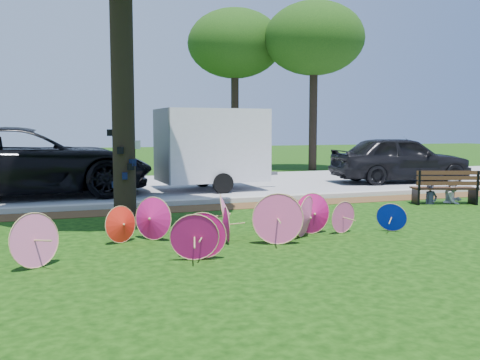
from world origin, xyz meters
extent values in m
plane|color=black|center=(0.00, 0.00, 0.00)|extent=(90.00, 90.00, 0.00)
cube|color=#472D16|center=(0.00, 4.50, 0.01)|extent=(90.00, 1.00, 0.01)
cube|color=#B7B5AD|center=(0.00, 5.20, 0.06)|extent=(90.00, 0.30, 0.12)
cube|color=gray|center=(0.00, 9.35, 0.01)|extent=(90.00, 8.00, 0.01)
cylinder|color=black|center=(-1.57, 2.95, 2.97)|extent=(0.44, 0.44, 5.94)
cone|color=red|center=(1.11, 1.37, 0.34)|extent=(0.69, 0.43, 0.69)
cone|color=#B81262|center=(1.47, 0.82, 0.37)|extent=(0.75, 0.19, 0.75)
cone|color=#E14C8C|center=(1.26, 0.60, 0.37)|extent=(0.68, 0.67, 0.74)
cone|color=pink|center=(0.99, 0.80, 0.34)|extent=(0.74, 0.73, 0.66)
cone|color=#B81262|center=(-1.35, 1.25, 0.37)|extent=(0.64, 0.65, 0.75)
cone|color=#B81262|center=(-0.84, -0.23, 0.35)|extent=(0.68, 0.40, 0.69)
cone|color=#E14C8C|center=(0.56, 0.30, 0.42)|extent=(0.85, 0.40, 0.85)
cone|color=pink|center=(-0.04, 1.18, 0.38)|extent=(0.45, 0.79, 0.76)
cone|color=pink|center=(-3.19, 0.04, 0.38)|extent=(0.74, 0.60, 0.77)
cone|color=#E14C8C|center=(2.01, 0.75, 0.29)|extent=(0.60, 0.28, 0.59)
cone|color=#B81262|center=(-0.23, 0.68, 0.30)|extent=(0.22, 0.61, 0.61)
cone|color=#031BDF|center=(2.95, 0.57, 0.28)|extent=(0.56, 0.55, 0.56)
cone|color=#B81262|center=(-1.01, -0.34, 0.36)|extent=(0.75, 0.41, 0.72)
cone|color=red|center=(-1.84, 1.19, 0.31)|extent=(0.61, 0.45, 0.63)
imported|color=black|center=(-3.62, 8.15, 0.96)|extent=(7.05, 3.52, 1.92)
imported|color=black|center=(8.48, 7.98, 0.81)|extent=(4.97, 2.52, 1.62)
cube|color=silver|center=(1.68, 7.96, 1.38)|extent=(3.16, 2.08, 2.76)
imported|color=#3B3D51|center=(5.99, 3.25, 0.51)|extent=(0.37, 0.25, 1.01)
imported|color=silver|center=(6.69, 3.25, 0.64)|extent=(0.74, 0.66, 1.28)
cylinder|color=black|center=(5.27, 16.35, 2.50)|extent=(0.36, 0.36, 5.00)
ellipsoid|color=black|center=(5.27, 16.35, 5.80)|extent=(4.40, 4.40, 3.20)
cylinder|color=black|center=(8.09, 13.84, 2.50)|extent=(0.36, 0.36, 5.00)
ellipsoid|color=black|center=(8.09, 13.84, 5.80)|extent=(4.40, 4.40, 3.20)
camera|label=1|loc=(-2.88, -7.65, 1.91)|focal=40.00mm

